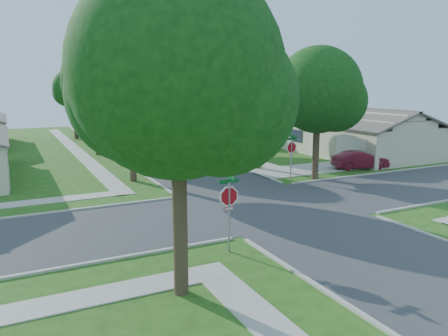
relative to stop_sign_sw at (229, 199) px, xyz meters
name	(u,v)px	position (x,y,z in m)	size (l,w,h in m)	color
ground	(268,206)	(4.70, 4.70, -2.03)	(100.00, 100.00, 0.00)	#254813
road_ns	(268,206)	(4.70, 4.70, -2.03)	(7.00, 100.00, 0.02)	#333335
sidewalk_ne	(189,141)	(10.80, 30.70, -2.01)	(1.20, 40.00, 0.04)	#9E9B91
sidewalk_nw	(74,148)	(-1.40, 30.70, -2.01)	(1.20, 40.00, 0.04)	#9E9B91
driveway	(307,169)	(12.60, 11.80, -2.01)	(8.80, 3.60, 0.05)	#9E9B91
stop_sign_sw	(229,199)	(0.00, 0.00, 0.00)	(1.05, 0.80, 2.98)	gray
stop_sign_ne	(291,149)	(9.40, 9.40, 0.00)	(1.05, 0.80, 2.98)	gray
tree_e_near	(259,92)	(9.45, 13.71, 3.61)	(4.97, 4.80, 8.28)	#38281C
tree_e_mid	(195,84)	(9.46, 25.71, 4.22)	(5.59, 5.40, 9.21)	#38281C
tree_e_far	(154,86)	(9.45, 38.71, 3.95)	(5.17, 5.00, 8.72)	#38281C
tree_w_near	(131,86)	(0.06, 13.71, 4.08)	(5.38, 5.20, 8.97)	#38281C
tree_w_mid	(95,81)	(0.06, 25.71, 4.46)	(5.80, 5.60, 9.56)	#38281C
tree_w_far	(74,91)	(0.05, 38.71, 3.48)	(4.76, 4.60, 8.04)	#38281C
tree_sw_corner	(179,82)	(-2.74, -2.29, 4.23)	(6.21, 6.00, 9.55)	#38281C
tree_ne_corner	(319,94)	(11.06, 8.91, 3.56)	(5.80, 5.60, 8.66)	#38281C
house_ne_near	(355,138)	(20.69, 15.70, -0.51)	(8.42, 13.60, 4.23)	beige
house_ne_far	(253,122)	(20.69, 33.70, -0.51)	(8.42, 13.60, 4.23)	beige
car_driveway	(360,160)	(16.20, 10.21, -1.36)	(1.42, 4.08, 1.34)	maroon
car_curb_east	(191,144)	(7.90, 23.00, -1.24)	(1.88, 4.67, 1.59)	black
car_curb_west	(90,132)	(1.50, 38.21, -1.33)	(1.97, 4.86, 1.41)	black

